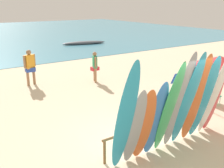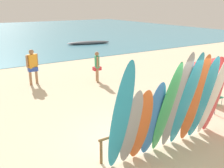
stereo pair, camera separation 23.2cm
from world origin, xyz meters
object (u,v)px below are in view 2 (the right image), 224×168
(surfboard_orange_7, at_px, (195,100))
(surfboard_red_10, at_px, (214,101))
(beach_umbrella, at_px, (221,62))
(distant_boat, at_px, (89,43))
(surfboard_grey_1, at_px, (131,129))
(surfboard_teal_8, at_px, (203,100))
(beach_chair_red, at_px, (181,90))
(beachgoer_photographing, at_px, (32,65))
(beach_chair_striped, at_px, (211,92))
(surfboard_orange_2, at_px, (140,126))
(surfboard_grey_5, at_px, (177,103))
(surfboard_rack, at_px, (159,125))
(beachgoer_by_water, at_px, (97,65))
(surfboard_green_4, at_px, (166,110))
(surfboard_white_9, at_px, (214,95))
(surfboard_blue_3, at_px, (153,120))
(surfboard_teal_6, at_px, (186,102))
(beach_chair_blue, at_px, (181,82))
(surfboard_teal_0, at_px, (121,120))

(surfboard_orange_7, height_order, surfboard_red_10, surfboard_orange_7)
(beach_umbrella, height_order, distant_boat, beach_umbrella)
(surfboard_grey_1, distance_m, surfboard_orange_7, 2.06)
(surfboard_teal_8, height_order, beach_chair_red, surfboard_teal_8)
(beachgoer_photographing, xyz_separation_m, beach_chair_striped, (5.17, -6.17, -0.55))
(surfboard_orange_2, bearing_deg, distant_boat, 70.65)
(surfboard_orange_2, relative_size, surfboard_grey_5, 0.72)
(surfboard_rack, height_order, distant_boat, surfboard_rack)
(surfboard_rack, relative_size, beachgoer_by_water, 2.55)
(surfboard_grey_1, xyz_separation_m, beach_chair_striped, (5.15, 1.69, -0.58))
(surfboard_grey_5, xyz_separation_m, distant_boat, (6.77, 17.89, -1.22))
(surfboard_orange_7, bearing_deg, beach_umbrella, 26.75)
(surfboard_green_4, bearing_deg, beachgoer_photographing, 91.55)
(surfboard_teal_8, distance_m, surfboard_white_9, 0.41)
(surfboard_blue_3, bearing_deg, surfboard_green_4, -16.27)
(surfboard_white_9, xyz_separation_m, distant_boat, (5.38, 17.93, -1.19))
(surfboard_orange_7, relative_size, surfboard_red_10, 1.27)
(surfboard_grey_1, height_order, beachgoer_by_water, surfboard_grey_1)
(surfboard_orange_2, distance_m, beach_chair_red, 4.80)
(surfboard_rack, distance_m, surfboard_blue_3, 0.95)
(surfboard_teal_8, bearing_deg, beachgoer_by_water, 91.75)
(surfboard_blue_3, distance_m, beach_chair_striped, 4.81)
(beachgoer_by_water, bearing_deg, surfboard_white_9, 21.29)
(surfboard_teal_8, xyz_separation_m, beach_chair_red, (2.01, 2.58, -0.84))
(surfboard_rack, distance_m, surfboard_green_4, 0.97)
(surfboard_green_4, xyz_separation_m, surfboard_teal_6, (0.65, -0.02, 0.08))
(surfboard_blue_3, bearing_deg, surfboard_grey_1, -180.00)
(beach_chair_blue, bearing_deg, beachgoer_by_water, 126.53)
(surfboard_red_10, bearing_deg, surfboard_teal_8, -170.66)
(surfboard_orange_7, xyz_separation_m, surfboard_teal_8, (0.32, -0.01, -0.04))
(surfboard_red_10, height_order, beachgoer_by_water, surfboard_red_10)
(surfboard_teal_6, bearing_deg, surfboard_red_10, 5.01)
(beachgoer_by_water, xyz_separation_m, beach_chair_blue, (2.39, -3.33, -0.44))
(surfboard_blue_3, height_order, surfboard_grey_5, surfboard_grey_5)
(surfboard_orange_7, bearing_deg, beachgoer_by_water, 87.96)
(surfboard_teal_0, height_order, surfboard_teal_8, surfboard_teal_0)
(distant_boat, bearing_deg, surfboard_teal_8, -107.92)
(beachgoer_photographing, bearing_deg, surfboard_blue_3, 76.39)
(surfboard_teal_6, distance_m, surfboard_orange_7, 0.36)
(surfboard_rack, distance_m, surfboard_red_10, 1.83)
(surfboard_orange_7, height_order, beachgoer_by_water, surfboard_orange_7)
(surfboard_white_9, relative_size, surfboard_red_10, 1.30)
(surfboard_grey_1, bearing_deg, beach_chair_striped, 16.84)
(beach_chair_striped, distance_m, distant_boat, 16.42)
(surfboard_teal_0, bearing_deg, beach_chair_striped, 19.30)
(surfboard_orange_7, relative_size, beachgoer_photographing, 1.57)
(surfboard_red_10, bearing_deg, surfboard_blue_3, 178.58)
(surfboard_white_9, bearing_deg, surfboard_teal_8, 173.56)
(surfboard_grey_5, distance_m, beach_umbrella, 3.17)
(surfboard_grey_5, distance_m, surfboard_teal_8, 0.99)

